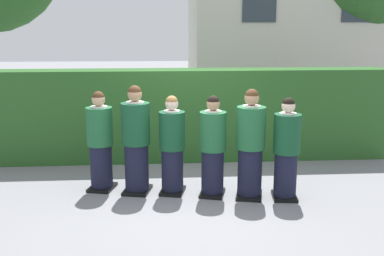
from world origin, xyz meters
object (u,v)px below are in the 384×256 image
(student_front_row_2, at_px, (172,148))
(student_front_row_5, at_px, (286,151))
(student_front_row_0, at_px, (100,143))
(student_front_row_3, at_px, (213,149))
(student_front_row_4, at_px, (250,147))
(student_front_row_1, at_px, (136,142))

(student_front_row_2, relative_size, student_front_row_5, 0.99)
(student_front_row_0, xyz_separation_m, student_front_row_3, (1.73, -0.39, -0.01))
(student_front_row_2, height_order, student_front_row_4, student_front_row_4)
(student_front_row_0, xyz_separation_m, student_front_row_5, (2.81, -0.61, -0.02))
(student_front_row_1, height_order, student_front_row_2, student_front_row_1)
(student_front_row_2, height_order, student_front_row_3, student_front_row_3)
(student_front_row_0, height_order, student_front_row_4, student_front_row_4)
(student_front_row_1, height_order, student_front_row_4, student_front_row_1)
(student_front_row_4, height_order, student_front_row_5, student_front_row_4)
(student_front_row_0, xyz_separation_m, student_front_row_1, (0.57, -0.17, 0.05))
(student_front_row_0, distance_m, student_front_row_2, 1.15)
(student_front_row_2, distance_m, student_front_row_5, 1.73)
(student_front_row_5, bearing_deg, student_front_row_3, 168.63)
(student_front_row_1, xyz_separation_m, student_front_row_4, (1.72, -0.34, -0.01))
(student_front_row_0, height_order, student_front_row_2, student_front_row_0)
(student_front_row_1, bearing_deg, student_front_row_3, -10.68)
(student_front_row_0, relative_size, student_front_row_2, 1.03)
(student_front_row_0, bearing_deg, student_front_row_4, -12.65)
(student_front_row_1, height_order, student_front_row_3, student_front_row_1)
(student_front_row_2, bearing_deg, student_front_row_5, -12.05)
(student_front_row_2, height_order, student_front_row_5, student_front_row_5)
(student_front_row_2, xyz_separation_m, student_front_row_5, (1.69, -0.36, 0.00))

